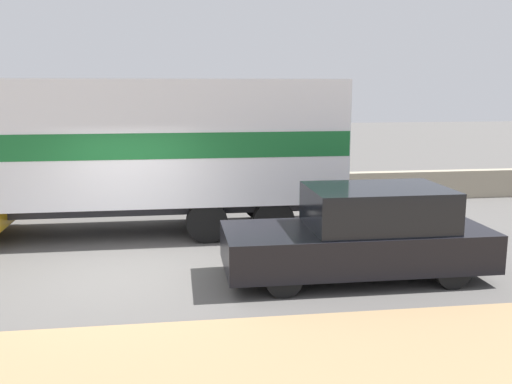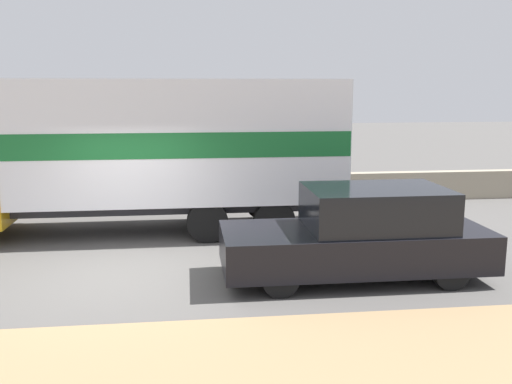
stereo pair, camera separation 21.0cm
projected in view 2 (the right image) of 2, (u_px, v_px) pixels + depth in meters
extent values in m
plane|color=#514F4C|center=(126.00, 274.00, 9.94)|extent=(80.00, 80.00, 0.00)
cube|color=gray|center=(147.00, 191.00, 15.56)|extent=(60.00, 0.35, 0.81)
cube|color=#2D2D33|center=(182.00, 203.00, 12.85)|extent=(7.09, 1.30, 0.25)
cube|color=white|center=(181.00, 139.00, 12.58)|extent=(7.09, 2.36, 2.61)
cube|color=#19662D|center=(181.00, 140.00, 12.59)|extent=(7.05, 2.38, 0.52)
cylinder|color=black|center=(274.00, 220.00, 12.13)|extent=(0.87, 0.28, 0.87)
cylinder|color=black|center=(262.00, 201.00, 14.10)|extent=(0.87, 0.28, 0.87)
cylinder|color=black|center=(208.00, 222.00, 11.96)|extent=(0.87, 0.28, 0.87)
cylinder|color=black|center=(204.00, 202.00, 13.94)|extent=(0.87, 0.28, 0.87)
cube|color=black|center=(354.00, 247.00, 9.70)|extent=(4.49, 1.76, 0.65)
cube|color=black|center=(376.00, 208.00, 9.62)|extent=(2.34, 1.62, 0.69)
cylinder|color=black|center=(280.00, 279.00, 8.84)|extent=(0.59, 0.20, 0.59)
cylinder|color=black|center=(267.00, 251.00, 10.32)|extent=(0.59, 0.20, 0.59)
cylinder|color=black|center=(451.00, 272.00, 9.17)|extent=(0.59, 0.20, 0.59)
cylinder|color=black|center=(414.00, 246.00, 10.65)|extent=(0.59, 0.20, 0.59)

